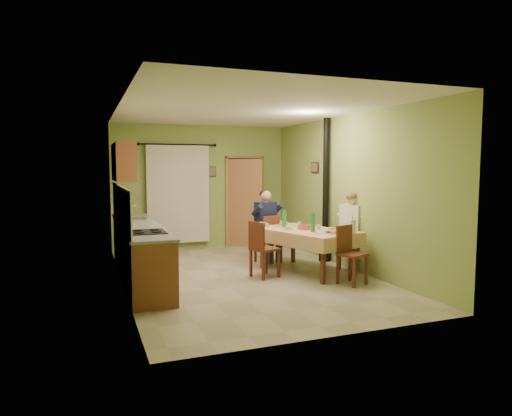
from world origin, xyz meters
name	(u,v)px	position (x,y,z in m)	size (l,w,h in m)	color
floor	(244,276)	(0.00, 0.00, 0.00)	(4.00, 6.00, 0.01)	tan
room_shell	(244,169)	(0.00, 0.00, 1.82)	(4.04, 6.04, 2.82)	#8FA755
kitchen_run	(139,250)	(-1.71, 0.40, 0.48)	(0.64, 3.64, 1.56)	brown
upper_cabinets	(123,162)	(-1.82, 1.70, 1.95)	(0.35, 1.40, 0.70)	brown
curtain	(178,194)	(-0.55, 2.90, 1.26)	(1.70, 0.07, 2.22)	black
doorway	(245,201)	(1.01, 2.86, 1.05)	(0.96, 0.52, 2.15)	black
dining_table	(307,251)	(1.12, -0.14, 0.38)	(1.57, 2.01, 0.76)	tan
tableware	(312,226)	(1.16, -0.24, 0.83)	(0.98, 1.47, 0.33)	white
chair_far	(267,248)	(0.77, 0.87, 0.29)	(0.44, 0.44, 0.93)	#5A2818
chair_near	(351,266)	(1.41, -1.13, 0.29)	(0.48, 0.48, 0.93)	#5A2818
chair_right	(353,253)	(2.01, -0.22, 0.29)	(0.50, 0.50, 0.94)	#5A2818
chair_left	(264,260)	(0.28, -0.21, 0.29)	(0.50, 0.50, 0.95)	#5A2818
man_far	(267,218)	(0.77, 0.88, 0.88)	(0.63, 0.54, 1.39)	#141938
man_right	(353,221)	(2.00, -0.22, 0.88)	(0.60, 0.65, 1.39)	silver
stove_flue	(325,209)	(1.90, 0.60, 1.02)	(0.24, 0.24, 2.80)	black
picture_back	(212,172)	(0.25, 2.97, 1.75)	(0.19, 0.03, 0.23)	black
picture_right	(315,167)	(1.97, 1.20, 1.85)	(0.03, 0.31, 0.21)	brown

